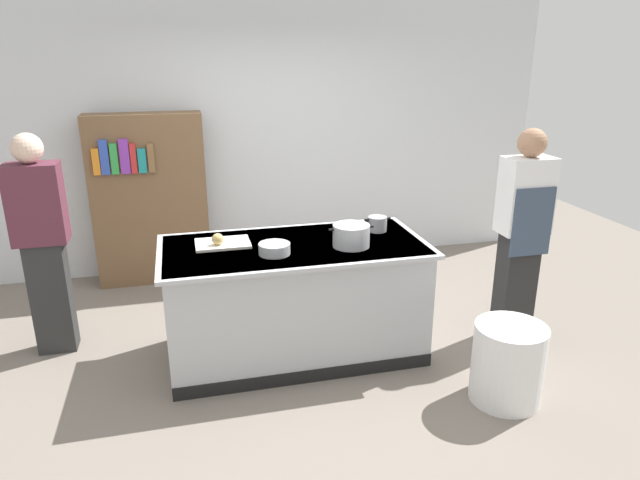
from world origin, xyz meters
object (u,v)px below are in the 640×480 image
Objects in this scene: sauce_pan at (377,224)px; person_guest at (42,241)px; stock_pot at (351,236)px; person_chef at (522,231)px; bookshelf at (150,200)px; trash_bin at (508,363)px; onion at (218,239)px; mixing_bowl at (274,249)px.

person_guest is at bearing 172.10° from sauce_pan.
person_guest is at bearing 163.73° from stock_pot.
person_chef is 1.01× the size of bookshelf.
sauce_pan is 0.13× the size of person_chef.
trash_bin is 0.32× the size of person_guest.
person_chef is at bearing 64.77° from person_guest.
stock_pot is at bearing 58.90° from person_guest.
bookshelf is (-0.54, 1.72, -0.11)m from onion.
trash_bin is at bearing -29.43° from mixing_bowl.
onion is 1.27m from sauce_pan.
mixing_bowl is at bearing -32.39° from onion.
onion is 0.26× the size of stock_pot.
stock_pot reaches higher than sauce_pan.
stock_pot is 2.32m from person_guest.
person_chef is at bearing -5.57° from onion.
mixing_bowl is 0.13× the size of bookshelf.
stock_pot is at bearing 107.59° from person_chef.
person_chef is (2.36, -0.23, -0.05)m from onion.
onion is 2.20m from trash_bin.
bookshelf is at bearing 74.45° from person_chef.
stock_pot is 1.56× the size of sauce_pan.
sauce_pan is at bearing 3.87° from onion.
person_guest reaches higher than onion.
trash_bin is 0.32× the size of person_chef.
trash_bin is 3.49m from person_guest.
person_guest is at bearing 97.91° from person_chef.
stock_pot is at bearing -136.05° from sauce_pan.
trash_bin is at bearing 49.45° from person_guest.
mixing_bowl is (-0.58, -0.03, -0.04)m from stock_pot.
bookshelf is at bearing 115.12° from mixing_bowl.
onion is 0.05× the size of person_guest.
person_guest is (-3.09, 1.49, 0.64)m from trash_bin.
onion is 1.80m from bookshelf.
mixing_bowl is 2.16m from bookshelf.
trash_bin is (0.86, -0.84, -0.71)m from stock_pot.
bookshelf is at bearing 135.34° from person_guest.
stock_pot is 1.39m from trash_bin.
person_chef reaches higher than sauce_pan.
person_chef is at bearing 56.05° from trash_bin.
person_guest reaches higher than sauce_pan.
trash_bin is (1.43, -0.81, -0.66)m from mixing_bowl.
onion is 0.05× the size of person_chef.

